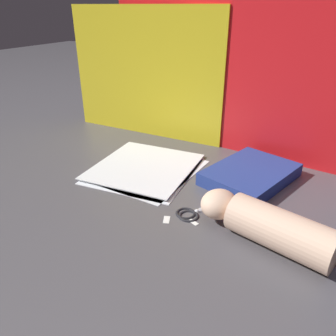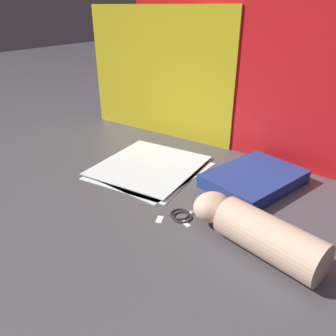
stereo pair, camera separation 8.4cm
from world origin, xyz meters
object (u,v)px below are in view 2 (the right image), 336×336
at_px(scissors, 189,212).
at_px(book_closed, 254,179).
at_px(paper_stack, 149,167).
at_px(hand_forearm, 255,230).

bearing_deg(scissors, book_closed, 70.34).
bearing_deg(paper_stack, book_closed, 13.97).
height_order(paper_stack, scissors, scissors).
distance_m(book_closed, hand_forearm, 0.26).
xyz_separation_m(book_closed, scissors, (-0.08, -0.22, -0.01)).
bearing_deg(book_closed, paper_stack, -166.03).
bearing_deg(scissors, paper_stack, 146.61).
xyz_separation_m(book_closed, hand_forearm, (0.09, -0.25, 0.02)).
xyz_separation_m(paper_stack, book_closed, (0.29, 0.07, 0.01)).
distance_m(paper_stack, hand_forearm, 0.42).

